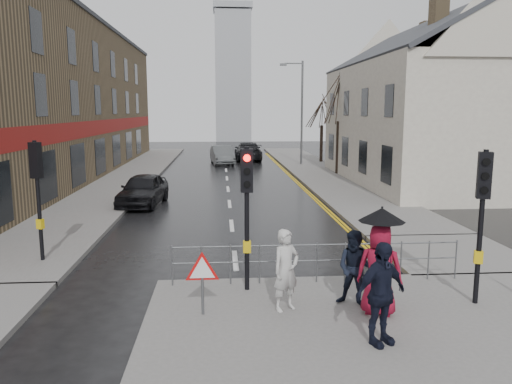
{
  "coord_description": "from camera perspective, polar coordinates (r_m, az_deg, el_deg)",
  "views": [
    {
      "loc": [
        -0.39,
        -11.14,
        4.35
      ],
      "look_at": [
        0.62,
        3.09,
        2.02
      ],
      "focal_mm": 35.0,
      "sensor_mm": 36.0,
      "label": 1
    }
  ],
  "objects": [
    {
      "name": "ground",
      "position": [
        11.96,
        -1.95,
        -12.03
      ],
      "size": [
        120.0,
        120.0,
        0.0
      ],
      "primitive_type": "plane",
      "color": "black",
      "rests_on": "ground"
    },
    {
      "name": "near_pavement",
      "position": [
        9.39,
        18.6,
        -18.34
      ],
      "size": [
        10.0,
        9.0,
        0.14
      ],
      "primitive_type": "cube",
      "color": "#605E5B",
      "rests_on": "ground"
    },
    {
      "name": "left_pavement",
      "position": [
        34.94,
        -14.12,
        1.98
      ],
      "size": [
        4.0,
        44.0,
        0.14
      ],
      "primitive_type": "cube",
      "color": "#605E5B",
      "rests_on": "ground"
    },
    {
      "name": "right_pavement",
      "position": [
        37.04,
        6.69,
        2.59
      ],
      "size": [
        4.0,
        40.0,
        0.14
      ],
      "primitive_type": "cube",
      "color": "#605E5B",
      "rests_on": "ground"
    },
    {
      "name": "pavement_bridge_right",
      "position": [
        16.3,
        21.26,
        -6.58
      ],
      "size": [
        4.0,
        4.2,
        0.14
      ],
      "primitive_type": "cube",
      "color": "#605E5B",
      "rests_on": "ground"
    },
    {
      "name": "building_left_terrace",
      "position": [
        35.12,
        -23.73,
        9.58
      ],
      "size": [
        8.0,
        42.0,
        10.0
      ],
      "primitive_type": "cube",
      "color": "brown",
      "rests_on": "ground"
    },
    {
      "name": "building_right_cream",
      "position": [
        31.67,
        19.24,
        9.56
      ],
      "size": [
        9.0,
        16.4,
        10.1
      ],
      "color": "beige",
      "rests_on": "ground"
    },
    {
      "name": "church_tower",
      "position": [
        73.31,
        -2.66,
        12.92
      ],
      "size": [
        5.0,
        5.0,
        18.0
      ],
      "primitive_type": "cube",
      "color": "#9A9DA2",
      "rests_on": "ground"
    },
    {
      "name": "traffic_signal_near_left",
      "position": [
        11.51,
        -1.06,
        -0.17
      ],
      "size": [
        0.28,
        0.27,
        3.4
      ],
      "color": "black",
      "rests_on": "near_pavement"
    },
    {
      "name": "traffic_signal_near_right",
      "position": [
        11.73,
        24.48,
        -0.83
      ],
      "size": [
        0.34,
        0.33,
        3.4
      ],
      "color": "black",
      "rests_on": "near_pavement"
    },
    {
      "name": "traffic_signal_far_left",
      "position": [
        15.15,
        -23.73,
        1.33
      ],
      "size": [
        0.34,
        0.33,
        3.4
      ],
      "color": "black",
      "rests_on": "left_pavement"
    },
    {
      "name": "guard_railing_front",
      "position": [
        12.47,
        6.98,
        -7.03
      ],
      "size": [
        7.14,
        0.04,
        1.0
      ],
      "color": "#595B5E",
      "rests_on": "near_pavement"
    },
    {
      "name": "warning_sign",
      "position": [
        10.48,
        -6.16,
        -9.17
      ],
      "size": [
        0.8,
        0.07,
        1.35
      ],
      "color": "#595B5E",
      "rests_on": "near_pavement"
    },
    {
      "name": "street_lamp",
      "position": [
        39.63,
        5.02,
        9.77
      ],
      "size": [
        1.83,
        0.25,
        8.0
      ],
      "color": "#595B5E",
      "rests_on": "right_pavement"
    },
    {
      "name": "tree_near",
      "position": [
        34.07,
        9.48,
        10.49
      ],
      "size": [
        2.4,
        2.4,
        6.58
      ],
      "color": "black",
      "rests_on": "right_pavement"
    },
    {
      "name": "tree_far",
      "position": [
        41.99,
        7.56,
        9.31
      ],
      "size": [
        2.4,
        2.4,
        5.64
      ],
      "color": "black",
      "rests_on": "right_pavement"
    },
    {
      "name": "pedestrian_a",
      "position": [
        10.68,
        3.46,
        -8.9
      ],
      "size": [
        0.76,
        0.69,
        1.75
      ],
      "primitive_type": "imported",
      "rotation": [
        0.0,
        0.0,
        0.53
      ],
      "color": "#B6B5B2",
      "rests_on": "near_pavement"
    },
    {
      "name": "pedestrian_b",
      "position": [
        11.12,
        11.29,
        -8.56
      ],
      "size": [
        1.02,
        0.94,
        1.67
      ],
      "primitive_type": "imported",
      "rotation": [
        0.0,
        0.0,
        -0.5
      ],
      "color": "black",
      "rests_on": "near_pavement"
    },
    {
      "name": "pedestrian_with_umbrella",
      "position": [
        10.67,
        13.99,
        -7.48
      ],
      "size": [
        1.1,
        0.96,
        2.26
      ],
      "color": "maroon",
      "rests_on": "near_pavement"
    },
    {
      "name": "pedestrian_d",
      "position": [
        9.42,
        14.05,
        -11.2
      ],
      "size": [
        1.21,
        0.91,
        1.91
      ],
      "primitive_type": "imported",
      "rotation": [
        0.0,
        0.0,
        0.45
      ],
      "color": "black",
      "rests_on": "near_pavement"
    },
    {
      "name": "car_parked",
      "position": [
        23.69,
        -12.78,
        0.28
      ],
      "size": [
        2.21,
        4.47,
        1.47
      ],
      "primitive_type": "imported",
      "rotation": [
        0.0,
        0.0,
        -0.11
      ],
      "color": "black",
      "rests_on": "ground"
    },
    {
      "name": "car_mid",
      "position": [
        41.07,
        -3.89,
        4.24
      ],
      "size": [
        2.12,
        4.69,
        1.49
      ],
      "primitive_type": "imported",
      "rotation": [
        0.0,
        0.0,
        0.12
      ],
      "color": "#494D4F",
      "rests_on": "ground"
    },
    {
      "name": "car_far",
      "position": [
        44.09,
        -0.91,
        4.68
      ],
      "size": [
        2.27,
        5.56,
        1.61
      ],
      "primitive_type": "imported",
      "rotation": [
        0.0,
        0.0,
        3.14
      ],
      "color": "black",
      "rests_on": "ground"
    }
  ]
}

